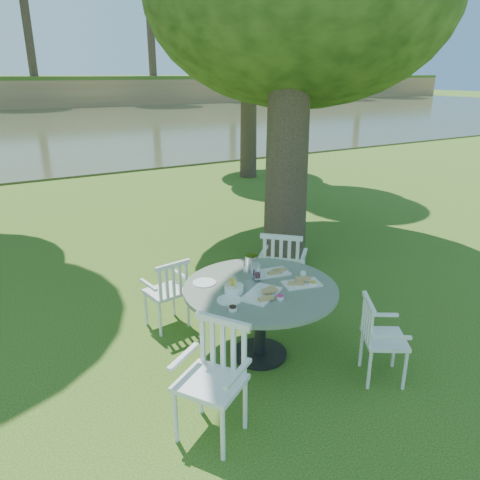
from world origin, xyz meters
The scene contains 8 objects.
ground centered at (0.00, 0.00, 0.00)m, with size 140.00×140.00×0.00m, color #23430E.
table centered at (-0.42, -0.92, 0.65)m, with size 1.52×1.52×0.78m.
chair_ne centered at (0.38, -0.15, 0.58)m, with size 0.68×0.68×0.98m.
chair_nw centered at (-0.99, 0.05, 0.49)m, with size 0.47×0.45×0.83m.
chair_sw centered at (-1.28, -1.62, 0.56)m, with size 0.64×0.65×0.95m.
chair_se centered at (0.32, -1.77, 0.48)m, with size 0.54×0.55×0.81m.
tableware centered at (-0.44, -0.81, 0.83)m, with size 1.15×0.85×0.24m.
river centered at (0.00, 23.00, 0.00)m, with size 100.00×28.00×0.12m, color #353A22.
Camera 1 is at (-2.69, -4.42, 2.76)m, focal length 35.00 mm.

